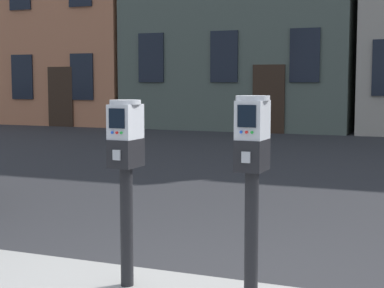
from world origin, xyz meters
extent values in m
cylinder|color=black|center=(-0.41, -0.21, 0.56)|extent=(0.09, 0.09, 0.84)
cube|color=black|center=(-0.41, -0.21, 1.08)|extent=(0.18, 0.24, 0.20)
cube|color=#A5A8AD|center=(-0.41, -0.33, 1.08)|extent=(0.06, 0.01, 0.07)
cube|color=#B7BABF|center=(-0.41, -0.21, 1.30)|extent=(0.18, 0.23, 0.24)
cube|color=black|center=(-0.41, -0.33, 1.33)|extent=(0.12, 0.01, 0.13)
cylinder|color=blue|center=(-0.45, -0.33, 1.23)|extent=(0.02, 0.01, 0.02)
cylinder|color=red|center=(-0.41, -0.33, 1.23)|extent=(0.02, 0.01, 0.02)
cylinder|color=green|center=(-0.38, -0.33, 1.23)|extent=(0.02, 0.01, 0.02)
cylinder|color=#B7BABF|center=(-0.41, -0.21, 1.43)|extent=(0.22, 0.22, 0.03)
cylinder|color=black|center=(0.50, -0.21, 0.57)|extent=(0.09, 0.09, 0.87)
cube|color=black|center=(0.50, -0.21, 1.11)|extent=(0.18, 0.24, 0.20)
cube|color=#A5A8AD|center=(0.50, -0.33, 1.11)|extent=(0.06, 0.01, 0.07)
cube|color=#B7BABF|center=(0.50, -0.21, 1.33)|extent=(0.18, 0.23, 0.25)
cube|color=black|center=(0.50, -0.33, 1.36)|extent=(0.12, 0.01, 0.14)
cylinder|color=blue|center=(0.46, -0.33, 1.26)|extent=(0.02, 0.01, 0.02)
cylinder|color=red|center=(0.50, -0.33, 1.26)|extent=(0.02, 0.01, 0.02)
cylinder|color=green|center=(0.53, -0.33, 1.26)|extent=(0.02, 0.01, 0.02)
cylinder|color=#B7BABF|center=(0.50, -0.21, 1.47)|extent=(0.22, 0.22, 0.03)
cube|color=black|center=(-12.40, 14.24, 1.75)|extent=(0.90, 0.06, 1.60)
cube|color=black|center=(-9.89, 14.24, 1.75)|extent=(0.90, 0.06, 1.60)
cube|color=black|center=(-10.77, 14.24, 1.05)|extent=(1.00, 0.07, 2.10)
cube|color=black|center=(-7.23, 14.24, 2.36)|extent=(0.90, 0.06, 1.60)
cube|color=black|center=(-4.69, 14.24, 2.36)|extent=(0.90, 0.06, 1.60)
cube|color=black|center=(-2.16, 14.24, 2.36)|extent=(0.90, 0.06, 1.60)
cube|color=black|center=(-3.25, 14.24, 1.05)|extent=(1.00, 0.07, 2.10)
camera|label=1|loc=(1.59, -3.90, 1.57)|focal=56.89mm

